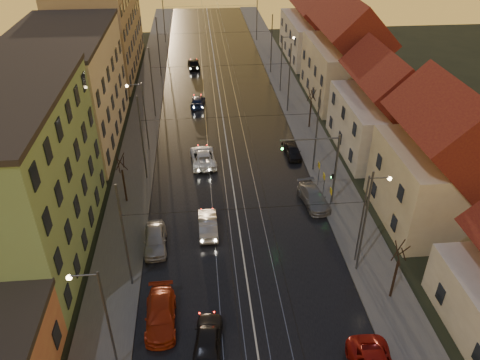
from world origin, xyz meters
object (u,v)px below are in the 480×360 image
object	(u,v)px
parked_right_1	(314,197)
driving_car_2	(203,157)
driving_car_4	(194,63)
street_lamp_3	(284,58)
parked_left_2	(161,315)
street_lamp_0	(101,312)
driving_car_0	(208,338)
street_lamp_1	(367,211)
traffic_light_mast	(326,161)
driving_car_1	(208,224)
parked_right_2	(293,151)
street_lamp_2	(142,111)
driving_car_3	(198,102)
parked_left_3	(155,239)

from	to	relation	value
parked_right_1	driving_car_2	bearing A→B (deg)	131.68
driving_car_4	driving_car_2	bearing A→B (deg)	87.28
street_lamp_3	parked_left_2	size ratio (longest dim) A/B	1.59
street_lamp_0	street_lamp_3	xyz separation A→B (m)	(18.21, 44.00, 0.00)
driving_car_0	driving_car_4	bearing A→B (deg)	-82.80
street_lamp_1	traffic_light_mast	bearing A→B (deg)	97.91
driving_car_1	parked_right_1	world-z (taller)	driving_car_1
street_lamp_1	driving_car_1	distance (m)	13.46
traffic_light_mast	parked_left_2	xyz separation A→B (m)	(-14.25, -12.74, -3.87)
driving_car_4	parked_right_2	bearing A→B (deg)	105.20
driving_car_0	parked_right_1	distance (m)	18.31
driving_car_0	parked_right_1	xyz separation A→B (m)	(10.40, 15.07, -0.03)
street_lamp_2	driving_car_4	xyz separation A→B (m)	(5.62, 27.42, -4.11)
parked_left_2	street_lamp_1	bearing A→B (deg)	15.96
driving_car_0	driving_car_4	size ratio (longest dim) A/B	0.95
parked_right_2	street_lamp_3	bearing A→B (deg)	82.54
street_lamp_3	parked_left_2	world-z (taller)	street_lamp_3
driving_car_4	street_lamp_2	bearing A→B (deg)	74.44
driving_car_1	parked_left_2	distance (m)	10.30
driving_car_3	street_lamp_0	bearing A→B (deg)	88.01
driving_car_0	parked_right_1	size ratio (longest dim) A/B	0.88
parked_left_3	parked_right_2	bearing A→B (deg)	41.82
parked_left_2	parked_right_2	bearing A→B (deg)	57.56
street_lamp_2	parked_left_3	bearing A→B (deg)	-83.17
street_lamp_2	driving_car_1	distance (m)	16.89
street_lamp_0	street_lamp_3	bearing A→B (deg)	67.52
traffic_light_mast	parked_right_1	world-z (taller)	traffic_light_mast
traffic_light_mast	parked_right_2	xyz separation A→B (m)	(-0.96, 9.18, -3.95)
street_lamp_3	driving_car_4	xyz separation A→B (m)	(-12.59, 11.42, -4.11)
parked_left_3	street_lamp_1	bearing A→B (deg)	-14.10
parked_right_2	parked_left_3	bearing A→B (deg)	-136.63
street_lamp_1	parked_right_1	bearing A→B (deg)	102.79
street_lamp_2	driving_car_1	xyz separation A→B (m)	(6.39, -15.08, -4.15)
driving_car_0	parked_right_1	bearing A→B (deg)	-117.79
street_lamp_1	driving_car_3	distance (m)	34.51
street_lamp_1	parked_left_3	distance (m)	17.03
driving_car_2	driving_car_3	size ratio (longest dim) A/B	1.28
parked_right_1	street_lamp_3	bearing A→B (deg)	78.36
parked_right_1	street_lamp_2	bearing A→B (deg)	136.05
street_lamp_1	street_lamp_2	size ratio (longest dim) A/B	1.00
street_lamp_3	driving_car_2	world-z (taller)	street_lamp_3
street_lamp_1	driving_car_4	xyz separation A→B (m)	(-12.59, 47.42, -4.11)
street_lamp_3	parked_right_1	size ratio (longest dim) A/B	1.63
driving_car_3	parked_left_3	size ratio (longest dim) A/B	0.93
street_lamp_3	street_lamp_1	bearing A→B (deg)	-90.00
driving_car_1	driving_car_2	bearing A→B (deg)	-90.41
driving_car_4	parked_left_3	xyz separation A→B (m)	(-3.61, -44.16, -0.00)
driving_car_0	parked_left_3	size ratio (longest dim) A/B	0.96
driving_car_2	driving_car_4	world-z (taller)	driving_car_4
street_lamp_3	driving_car_3	size ratio (longest dim) A/B	1.90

